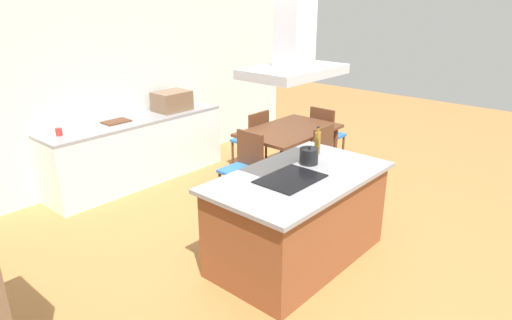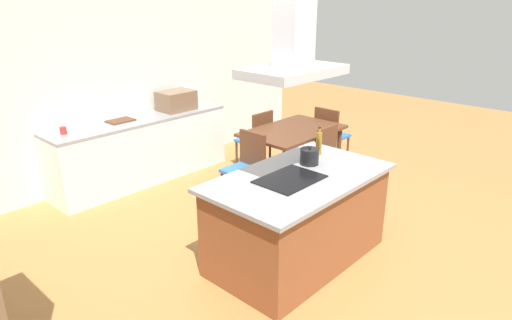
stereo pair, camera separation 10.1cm
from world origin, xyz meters
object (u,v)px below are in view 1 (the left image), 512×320
object	(u,v)px
coffee_mug_red	(59,132)
cutting_board	(116,122)
dining_table	(289,135)
chair_at_right_end	(325,132)
cooktop	(291,179)
olive_oil_bottle	(318,142)
chair_at_left_end	(245,163)
chair_facing_back_wall	(253,136)
chair_facing_island	(329,156)
range_hood	(294,46)
countertop_microwave	(172,101)
tea_kettle	(309,156)

from	to	relation	value
coffee_mug_red	cutting_board	distance (m)	0.79
dining_table	chair_at_right_end	xyz separation A→B (m)	(0.92, 0.00, -0.16)
cooktop	cutting_board	bearing A→B (deg)	89.40
olive_oil_bottle	dining_table	world-z (taller)	olive_oil_bottle
chair_at_left_end	coffee_mug_red	bearing A→B (deg)	133.88
olive_oil_bottle	dining_table	distance (m)	1.50
chair_facing_back_wall	chair_at_left_end	world-z (taller)	same
cutting_board	chair_facing_back_wall	xyz separation A→B (m)	(1.68, -0.95, -0.40)
chair_at_right_end	chair_facing_island	distance (m)	1.13
cutting_board	chair_at_left_end	xyz separation A→B (m)	(0.76, -1.61, -0.40)
olive_oil_bottle	chair_at_left_end	world-z (taller)	olive_oil_bottle
cutting_board	range_hood	size ratio (longest dim) A/B	0.38
chair_at_right_end	chair_facing_island	size ratio (longest dim) A/B	1.00
cooktop	chair_facing_island	size ratio (longest dim) A/B	0.67
cutting_board	olive_oil_bottle	bearing A→B (deg)	-75.04
coffee_mug_red	cooktop	bearing A→B (deg)	-75.54
olive_oil_bottle	chair_at_right_end	distance (m)	2.23
chair_at_right_end	range_hood	xyz separation A→B (m)	(-2.62, -1.32, 1.59)
cutting_board	range_hood	distance (m)	3.16
countertop_microwave	tea_kettle	bearing A→B (deg)	-99.92
countertop_microwave	coffee_mug_red	distance (m)	1.69
olive_oil_bottle	chair_facing_back_wall	distance (m)	2.07
countertop_microwave	chair_facing_back_wall	world-z (taller)	countertop_microwave
olive_oil_bottle	chair_facing_island	xyz separation A→B (m)	(0.95, 0.43, -0.52)
cutting_board	coffee_mug_red	bearing A→B (deg)	-179.49
dining_table	chair_at_left_end	world-z (taller)	chair_at_left_end
olive_oil_bottle	dining_table	xyz separation A→B (m)	(0.95, 1.10, -0.36)
olive_oil_bottle	coffee_mug_red	size ratio (longest dim) A/B	3.33
dining_table	chair_at_right_end	distance (m)	0.93
chair_facing_island	dining_table	bearing A→B (deg)	90.00
dining_table	chair_facing_island	distance (m)	0.68
cooktop	countertop_microwave	distance (m)	3.03
tea_kettle	chair_at_right_end	xyz separation A→B (m)	(2.17, 1.20, -0.47)
coffee_mug_red	countertop_microwave	bearing A→B (deg)	-1.46
chair_at_left_end	range_hood	xyz separation A→B (m)	(-0.79, -1.32, 1.59)
range_hood	dining_table	bearing A→B (deg)	37.63
coffee_mug_red	chair_facing_island	world-z (taller)	coffee_mug_red
countertop_microwave	coffee_mug_red	bearing A→B (deg)	178.54
tea_kettle	range_hood	distance (m)	1.21
chair_facing_island	range_hood	xyz separation A→B (m)	(-1.71, -0.65, 1.59)
coffee_mug_red	olive_oil_bottle	bearing A→B (deg)	-60.83
olive_oil_bottle	chair_at_left_end	size ratio (longest dim) A/B	0.34
cooktop	cutting_board	distance (m)	2.93
cooktop	chair_facing_island	xyz separation A→B (m)	(1.71, 0.65, -0.40)
cutting_board	chair_facing_back_wall	distance (m)	1.97
dining_table	chair_at_right_end	world-z (taller)	chair_at_right_end
olive_oil_bottle	countertop_microwave	distance (m)	2.67
cooktop	chair_at_left_end	world-z (taller)	cooktop
olive_oil_bottle	countertop_microwave	world-z (taller)	olive_oil_bottle
cooktop	chair_facing_island	distance (m)	1.87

